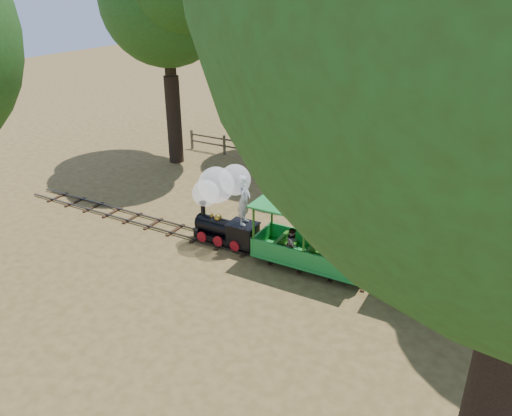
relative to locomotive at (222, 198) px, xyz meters
The scene contains 10 objects.
ground 2.61m from the locomotive, ahead, with size 90.00×90.00×0.00m, color olive.
track 2.57m from the locomotive, ahead, with size 22.00×1.00×0.10m.
locomotive is the anchor object (origin of this frame).
carriage_front 3.35m from the locomotive, ahead, with size 3.66×1.49×1.90m.
carriage_rear 7.44m from the locomotive, ahead, with size 3.66×1.49×1.90m.
fence 8.25m from the locomotive, 75.66° to the left, with size 18.10×0.10×1.00m.
shrub_west 9.52m from the locomotive, 103.38° to the left, with size 2.28×1.75×1.58m, color #2D6B1E.
shrub_mid_w 9.25m from the locomotive, 91.13° to the left, with size 2.82×2.17×1.95m, color #2D6B1E.
shrub_mid_e 11.78m from the locomotive, 51.75° to the left, with size 2.14×1.64×1.48m, color #2D6B1E.
shrub_east 11.56m from the locomotive, 53.12° to the left, with size 2.47×1.90×1.71m, color #2D6B1E.
Camera 1 is at (6.14, -12.37, 8.13)m, focal length 35.00 mm.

